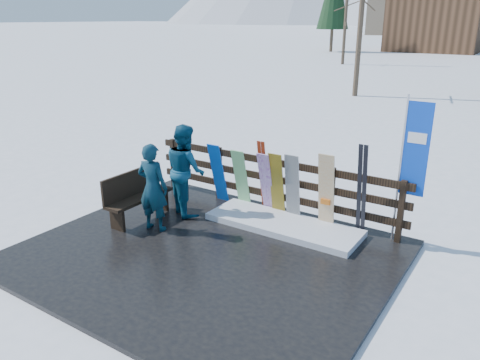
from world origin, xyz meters
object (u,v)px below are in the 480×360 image
Objects in this scene: bench at (137,194)px; snowboard_1 at (241,179)px; snowboard_2 at (277,185)px; snowboard_3 at (266,184)px; snowboard_0 at (218,173)px; snowboard_4 at (292,188)px; rental_flag at (412,155)px; snowboard_5 at (326,192)px; person_back at (185,170)px; person_front at (153,187)px.

snowboard_1 is (1.42, 1.57, 0.12)m from bench.
snowboard_3 is at bearing 180.00° from snowboard_2.
snowboard_2 is at bearing 34.89° from bench.
snowboard_3 reaches higher than snowboard_1.
snowboard_4 is at bearing 0.00° from snowboard_0.
bench is 5.12m from rental_flag.
snowboard_5 reaches higher than snowboard_3.
snowboard_4 is at bearing 0.00° from snowboard_1.
rental_flag reaches higher than snowboard_2.
snowboard_5 is 0.81× the size of person_back.
bench is at bearing -24.79° from person_front.
snowboard_1 is at bearing 47.97° from bench.
snowboard_0 is 1.76m from snowboard_4.
person_front is (0.62, -0.18, 0.31)m from bench.
person_back is at bearing -105.02° from snowboard_0.
bench is 3.65m from snowboard_5.
rental_flag reaches higher than bench.
bench is 1.78m from snowboard_0.
snowboard_2 is at bearing -123.77° from person_back.
person_back reaches higher than snowboard_3.
rental_flag is 4.23m from person_back.
bench is 0.82× the size of person_back.
snowboard_4 is at bearing 31.21° from bench.
rental_flag reaches higher than snowboard_4.
snowboard_3 is 0.82× the size of person_front.
bench is 1.06m from person_back.
snowboard_5 is 1.64m from rental_flag.
snowboard_2 is 0.74× the size of person_back.
snowboard_2 is 0.52× the size of rental_flag.
snowboard_2 reaches higher than snowboard_3.
rental_flag is at bearing 4.77° from snowboard_1.
snowboard_0 is 1.03× the size of snowboard_1.
snowboard_1 is at bearing -175.23° from rental_flag.
bench is 2.75m from snowboard_2.
snowboard_2 is 1.03m from snowboard_5.
person_back reaches higher than snowboard_2.
snowboard_0 is 0.99× the size of snowboard_4.
snowboard_4 is (1.76, 0.00, 0.02)m from snowboard_0.
person_back is at bearing -153.86° from snowboard_2.
bench is 2.56m from snowboard_3.
snowboard_4 is 2.64m from person_front.
snowboard_0 is 1.77m from person_front.
snowboard_5 is (1.27, -0.00, 0.08)m from snowboard_3.
snowboard_3 is (-0.24, 0.00, -0.01)m from snowboard_2.
snowboard_1 is 0.84m from snowboard_2.
person_back is at bearing -98.78° from person_front.
snowboard_0 is at bearing 180.00° from snowboard_4.
snowboard_1 is at bearing 180.00° from snowboard_5.
person_front is (-2.67, -1.75, 0.09)m from snowboard_5.
bench is at bearing 81.31° from person_back.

